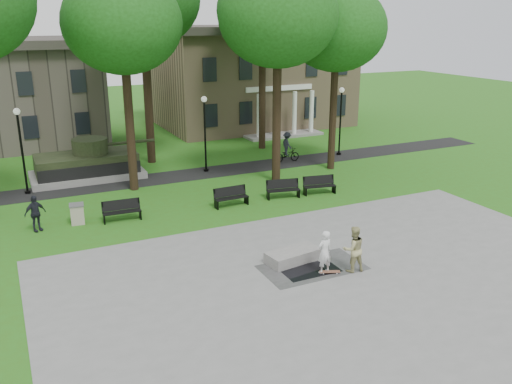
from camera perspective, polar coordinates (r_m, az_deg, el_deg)
ground at (r=23.63m, az=4.13°, el=-5.26°), size 120.00×120.00×0.00m
plaza at (r=19.87m, az=11.35°, el=-10.28°), size 22.00×16.00×0.02m
footpath at (r=33.97m, az=-5.88°, el=1.97°), size 44.00×2.60×0.01m
building_right at (r=49.68m, az=-0.57°, el=12.21°), size 17.00×12.00×8.60m
tree_1 at (r=30.00m, az=-13.88°, el=16.80°), size 6.20×6.20×11.63m
tree_2 at (r=30.87m, az=2.32°, el=17.97°), size 6.60×6.60×12.16m
tree_3 at (r=34.03m, az=8.49°, el=16.58°), size 6.00×6.00×11.19m
tree_5 at (r=39.36m, az=0.69°, el=18.48°), size 6.40×6.40×12.44m
lamp_left at (r=31.80m, az=-23.49°, el=4.65°), size 0.36×0.36×4.73m
lamp_mid at (r=33.76m, az=-5.40°, el=6.76°), size 0.36×0.36×4.73m
lamp_right at (r=38.30m, az=8.90°, el=7.95°), size 0.36×0.36×4.73m
tank_monument at (r=34.17m, az=-17.33°, el=2.82°), size 7.45×3.40×2.40m
puddle at (r=21.10m, az=5.77°, el=-8.22°), size 2.20×1.20×0.00m
concrete_block at (r=21.72m, az=3.94°, el=-6.71°), size 2.32×1.31×0.45m
skateboard at (r=20.96m, az=7.77°, el=-8.38°), size 0.80×0.49×0.07m
skateboarder at (r=20.64m, az=7.23°, el=-6.28°), size 0.66×0.48×1.70m
friend_watching at (r=20.92m, az=10.21°, el=-5.91°), size 0.96×0.79×1.82m
pedestrian_walker at (r=26.39m, az=-22.23°, el=-2.10°), size 1.08×0.78×1.70m
cyclist at (r=36.40m, az=3.28°, el=4.46°), size 1.81×1.03×2.03m
park_bench_0 at (r=26.61m, az=-13.98°, el=-1.85°), size 1.82×0.63×1.00m
park_bench_1 at (r=27.84m, az=-2.67°, el=-0.44°), size 1.81×0.59×1.00m
park_bench_2 at (r=29.09m, az=2.81°, el=0.37°), size 1.85×0.88×1.00m
park_bench_3 at (r=29.95m, az=6.63°, el=0.79°), size 1.85×0.83×1.00m
trash_bin at (r=26.80m, az=-18.30°, el=-2.19°), size 0.73×0.73×0.96m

